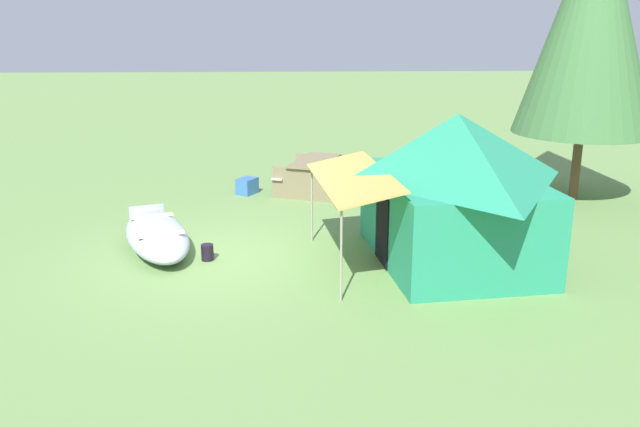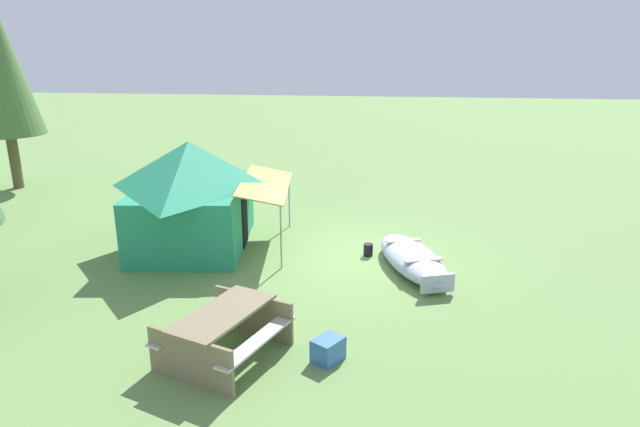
# 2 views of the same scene
# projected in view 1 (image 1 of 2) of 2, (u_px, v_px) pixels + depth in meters

# --- Properties ---
(ground_plane) EXTENTS (80.00, 80.00, 0.00)m
(ground_plane) POSITION_uv_depth(u_px,v_px,m) (228.00, 259.00, 11.67)
(ground_plane) COLOR #678C4B
(beached_rowboat) EXTENTS (3.12, 1.94, 0.48)m
(beached_rowboat) POSITION_uv_depth(u_px,v_px,m) (157.00, 235.00, 12.17)
(beached_rowboat) COLOR #A8AFC6
(beached_rowboat) RESTS_ON ground_plane
(canvas_cabin_tent) EXTENTS (3.93, 3.96, 2.52)m
(canvas_cabin_tent) POSITION_uv_depth(u_px,v_px,m) (454.00, 186.00, 11.27)
(canvas_cabin_tent) COLOR #268D66
(canvas_cabin_tent) RESTS_ON ground_plane
(picnic_table) EXTENTS (2.19, 2.03, 0.78)m
(picnic_table) POSITION_uv_depth(u_px,v_px,m) (315.00, 172.00, 15.97)
(picnic_table) COLOR #7B6D50
(picnic_table) RESTS_ON ground_plane
(cooler_box) EXTENTS (0.58, 0.55, 0.37)m
(cooler_box) POSITION_uv_depth(u_px,v_px,m) (247.00, 186.00, 15.88)
(cooler_box) COLOR #3567B0
(cooler_box) RESTS_ON ground_plane
(fuel_can) EXTENTS (0.30, 0.30, 0.28)m
(fuel_can) POSITION_uv_depth(u_px,v_px,m) (207.00, 252.00, 11.59)
(fuel_can) COLOR black
(fuel_can) RESTS_ON ground_plane
(pine_tree_back_left) EXTENTS (3.01, 3.01, 6.50)m
(pine_tree_back_left) POSITION_uv_depth(u_px,v_px,m) (592.00, 17.00, 14.38)
(pine_tree_back_left) COLOR brown
(pine_tree_back_left) RESTS_ON ground_plane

